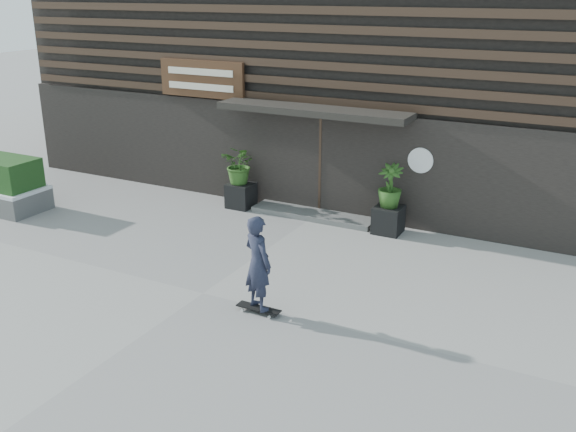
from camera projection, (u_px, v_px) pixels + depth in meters
The scene contains 8 objects.
ground at pixel (203, 293), 11.52m from camera, with size 80.00×80.00×0.00m, color gray.
entrance_step at pixel (314, 214), 15.34m from camera, with size 3.00×0.80×0.12m, color #52524F.
planter_pot_left at pixel (241, 195), 15.92m from camera, with size 0.60×0.60×0.60m, color black.
bamboo_left at pixel (240, 165), 15.66m from camera, with size 0.86×0.75×0.96m, color #2D591E.
planter_pot_right at pixel (388, 220), 14.26m from camera, with size 0.60×0.60×0.60m, color black.
bamboo_right at pixel (390, 186), 14.00m from camera, with size 0.54×0.54×0.96m, color #2D591E.
building at pixel (397, 29), 18.49m from camera, with size 18.00×11.00×8.00m.
skateboarder at pixel (258, 263), 10.54m from camera, with size 0.78×0.60×1.72m.
Camera 1 is at (6.16, -8.50, 5.16)m, focal length 40.41 mm.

